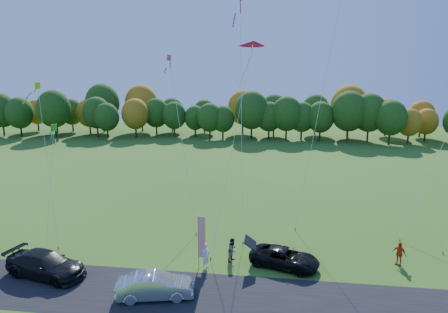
# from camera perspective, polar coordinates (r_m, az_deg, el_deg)

# --- Properties ---
(ground) EXTENTS (160.00, 160.00, 0.00)m
(ground) POSITION_cam_1_polar(r_m,az_deg,el_deg) (30.37, -1.58, -15.48)
(ground) COLOR #325E19
(asphalt_strip) EXTENTS (90.00, 6.00, 0.01)m
(asphalt_strip) POSITION_cam_1_polar(r_m,az_deg,el_deg) (26.94, -3.04, -19.39)
(asphalt_strip) COLOR black
(asphalt_strip) RESTS_ON ground
(tree_line) EXTENTS (116.00, 12.00, 10.00)m
(tree_line) POSITION_cam_1_polar(r_m,az_deg,el_deg) (82.84, 4.58, 2.42)
(tree_line) COLOR #1E4711
(tree_line) RESTS_ON ground
(black_suv) EXTENTS (5.52, 3.77, 1.40)m
(black_suv) POSITION_cam_1_polar(r_m,az_deg,el_deg) (30.42, 8.64, -14.09)
(black_suv) COLOR black
(black_suv) RESTS_ON ground
(silver_sedan) EXTENTS (5.10, 2.75, 1.59)m
(silver_sedan) POSITION_cam_1_polar(r_m,az_deg,el_deg) (26.83, -9.84, -17.74)
(silver_sedan) COLOR silver
(silver_sedan) RESTS_ON ground
(dark_truck_a) EXTENTS (6.25, 3.61, 1.70)m
(dark_truck_a) POSITION_cam_1_polar(r_m,az_deg,el_deg) (31.42, -24.13, -13.89)
(dark_truck_a) COLOR black
(dark_truck_a) RESTS_ON ground
(person_tailgate_a) EXTENTS (0.69, 0.83, 1.95)m
(person_tailgate_a) POSITION_cam_1_polar(r_m,az_deg,el_deg) (29.74, -2.61, -14.01)
(person_tailgate_a) COLOR white
(person_tailgate_a) RESTS_ON ground
(person_tailgate_b) EXTENTS (0.96, 1.06, 1.79)m
(person_tailgate_b) POSITION_cam_1_polar(r_m,az_deg,el_deg) (30.84, 1.24, -13.16)
(person_tailgate_b) COLOR gray
(person_tailgate_b) RESTS_ON ground
(person_east) EXTENTS (1.05, 1.02, 1.77)m
(person_east) POSITION_cam_1_polar(r_m,az_deg,el_deg) (32.92, 23.73, -12.58)
(person_east) COLOR #C83E12
(person_east) RESTS_ON ground
(feather_flag) EXTENTS (0.54, 0.14, 4.13)m
(feather_flag) POSITION_cam_1_polar(r_m,az_deg,el_deg) (29.05, -3.31, -11.31)
(feather_flag) COLOR #999999
(feather_flag) RESTS_ON ground
(kite_delta_blue) EXTENTS (2.95, 11.94, 23.61)m
(kite_delta_blue) POSITION_cam_1_polar(r_m,az_deg,el_deg) (36.67, 2.45, 8.52)
(kite_delta_blue) COLOR #4C3F33
(kite_delta_blue) RESTS_ON ground
(kite_parafoil_orange) EXTENTS (7.75, 12.41, 33.02)m
(kite_parafoil_orange) POSITION_cam_1_polar(r_m,az_deg,el_deg) (40.51, 15.12, 14.97)
(kite_parafoil_orange) COLOR #4C3F33
(kite_parafoil_orange) RESTS_ON ground
(kite_delta_red) EXTENTS (3.51, 11.19, 17.83)m
(kite_delta_red) POSITION_cam_1_polar(r_m,az_deg,el_deg) (33.54, 1.51, 2.85)
(kite_delta_red) COLOR #4C3F33
(kite_delta_red) RESTS_ON ground
(kite_parafoil_rainbow) EXTENTS (9.15, 7.78, 15.13)m
(kite_parafoil_rainbow) POSITION_cam_1_polar(r_m,az_deg,el_deg) (39.90, 28.62, 1.05)
(kite_parafoil_rainbow) COLOR #4C3F33
(kite_parafoil_rainbow) RESTS_ON ground
(kite_diamond_yellow) EXTENTS (4.06, 5.42, 13.40)m
(kite_diamond_yellow) POSITION_cam_1_polar(r_m,az_deg,el_deg) (36.46, -23.91, -0.85)
(kite_diamond_yellow) COLOR #4C3F33
(kite_diamond_yellow) RESTS_ON ground
(kite_diamond_green) EXTENTS (1.31, 4.51, 10.01)m
(kite_diamond_green) POSITION_cam_1_polar(r_m,az_deg,el_deg) (35.76, -23.60, -3.68)
(kite_diamond_green) COLOR #4C3F33
(kite_diamond_green) RESTS_ON ground
(kite_diamond_pink) EXTENTS (4.22, 6.61, 15.91)m
(kite_diamond_pink) POSITION_cam_1_polar(r_m,az_deg,el_deg) (36.70, -6.02, 2.21)
(kite_diamond_pink) COLOR #4C3F33
(kite_diamond_pink) RESTS_ON ground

